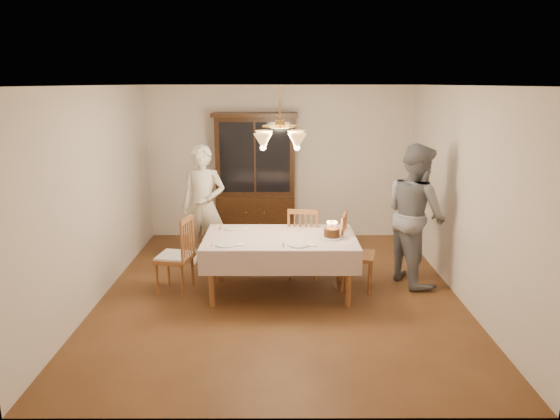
{
  "coord_description": "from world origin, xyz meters",
  "views": [
    {
      "loc": [
        -0.01,
        -5.98,
        2.63
      ],
      "look_at": [
        0.0,
        0.2,
        1.05
      ],
      "focal_mm": 32.0,
      "sensor_mm": 36.0,
      "label": 1
    }
  ],
  "objects_px": {
    "chair_far_side": "(303,245)",
    "elderly_woman": "(204,206)",
    "dining_table": "(280,242)",
    "birthday_cake": "(332,233)",
    "china_hutch": "(256,180)"
  },
  "relations": [
    {
      "from": "china_hutch",
      "to": "birthday_cake",
      "type": "distance_m",
      "value": 2.54
    },
    {
      "from": "dining_table",
      "to": "birthday_cake",
      "type": "distance_m",
      "value": 0.66
    },
    {
      "from": "birthday_cake",
      "to": "china_hutch",
      "type": "bearing_deg",
      "value": 114.61
    },
    {
      "from": "dining_table",
      "to": "china_hutch",
      "type": "height_order",
      "value": "china_hutch"
    },
    {
      "from": "dining_table",
      "to": "elderly_woman",
      "type": "distance_m",
      "value": 1.54
    },
    {
      "from": "chair_far_side",
      "to": "elderly_woman",
      "type": "height_order",
      "value": "elderly_woman"
    },
    {
      "from": "chair_far_side",
      "to": "elderly_woman",
      "type": "bearing_deg",
      "value": 162.49
    },
    {
      "from": "china_hutch",
      "to": "chair_far_side",
      "type": "distance_m",
      "value": 1.91
    },
    {
      "from": "dining_table",
      "to": "elderly_woman",
      "type": "height_order",
      "value": "elderly_woman"
    },
    {
      "from": "elderly_woman",
      "to": "birthday_cake",
      "type": "xyz_separation_m",
      "value": [
        1.76,
        -1.09,
        -0.08
      ]
    },
    {
      "from": "birthday_cake",
      "to": "chair_far_side",
      "type": "bearing_deg",
      "value": 117.04
    },
    {
      "from": "dining_table",
      "to": "birthday_cake",
      "type": "relative_size",
      "value": 6.33
    },
    {
      "from": "dining_table",
      "to": "china_hutch",
      "type": "xyz_separation_m",
      "value": [
        -0.41,
        2.25,
        0.36
      ]
    },
    {
      "from": "chair_far_side",
      "to": "elderly_woman",
      "type": "distance_m",
      "value": 1.57
    },
    {
      "from": "birthday_cake",
      "to": "elderly_woman",
      "type": "bearing_deg",
      "value": 148.27
    }
  ]
}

